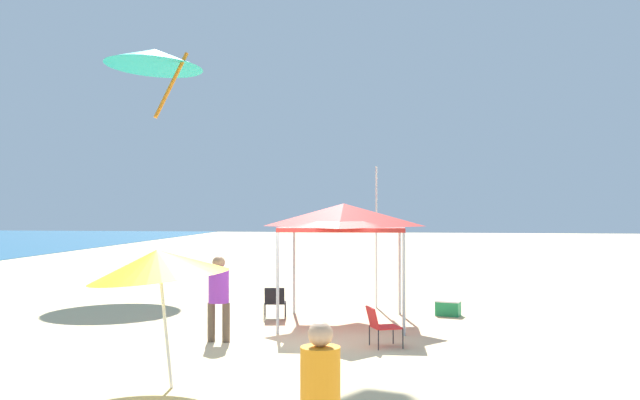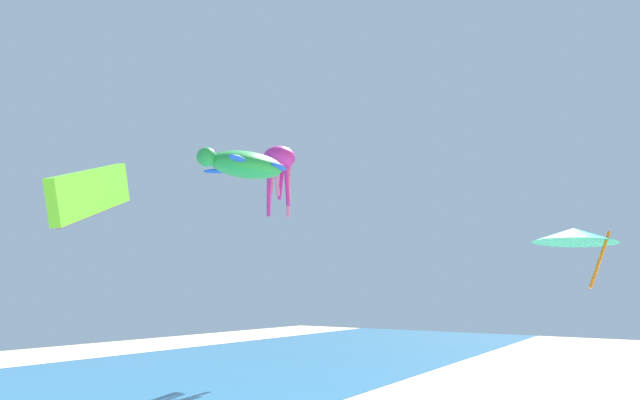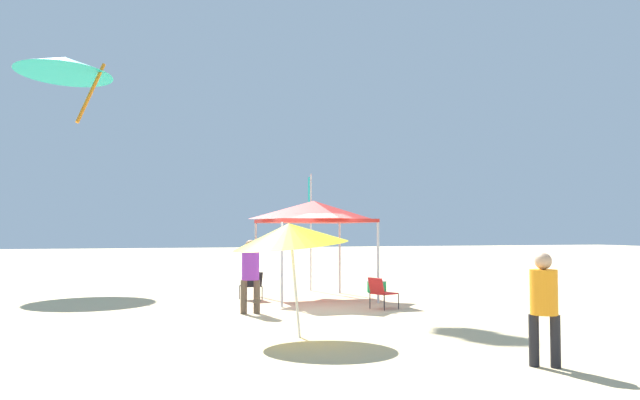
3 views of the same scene
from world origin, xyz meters
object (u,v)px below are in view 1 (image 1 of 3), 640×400
at_px(folding_chair_left_of_tent, 275,300).
at_px(folding_chair_near_cooler, 380,324).
at_px(banner_flag, 376,223).
at_px(kite_delta_teal, 154,58).
at_px(canopy_tent, 344,217).
at_px(beach_umbrella, 158,263).
at_px(person_by_tent, 320,392).
at_px(cooler_box, 448,308).
at_px(person_kite_handler, 219,291).

xyz_separation_m(folding_chair_left_of_tent, folding_chair_near_cooler, (-3.10, -2.77, 0.00)).
relative_size(banner_flag, kite_delta_teal, 0.78).
xyz_separation_m(folding_chair_left_of_tent, banner_flag, (2.36, -2.44, 1.90)).
xyz_separation_m(canopy_tent, kite_delta_teal, (7.44, 7.65, 5.68)).
relative_size(folding_chair_near_cooler, kite_delta_teal, 0.16).
height_order(beach_umbrella, banner_flag, banner_flag).
xyz_separation_m(folding_chair_left_of_tent, kite_delta_teal, (7.10, 5.88, 7.78)).
distance_m(canopy_tent, person_by_tent, 10.03).
bearing_deg(beach_umbrella, cooler_box, -32.06).
bearing_deg(folding_chair_near_cooler, beach_umbrella, 114.07).
bearing_deg(person_by_tent, canopy_tent, 128.30).
height_order(folding_chair_near_cooler, cooler_box, folding_chair_near_cooler).
distance_m(beach_umbrella, person_kite_handler, 3.80).
bearing_deg(person_by_tent, cooler_box, 114.85).
bearing_deg(person_by_tent, folding_chair_left_of_tent, 137.83).
distance_m(folding_chair_left_of_tent, person_kite_handler, 3.11).
relative_size(canopy_tent, cooler_box, 4.51).
relative_size(canopy_tent, kite_delta_teal, 0.63).
xyz_separation_m(beach_umbrella, cooler_box, (7.81, -4.89, -1.75)).
bearing_deg(kite_delta_teal, beach_umbrella, 156.95).
relative_size(cooler_box, person_by_tent, 0.42).
bearing_deg(canopy_tent, person_by_tent, -175.92).
xyz_separation_m(banner_flag, person_kite_handler, (-5.35, 3.05, -1.32)).
relative_size(beach_umbrella, folding_chair_near_cooler, 2.81).
height_order(folding_chair_left_of_tent, cooler_box, folding_chair_left_of_tent).
bearing_deg(beach_umbrella, banner_flag, -18.25).
bearing_deg(cooler_box, person_by_tent, 170.62).
bearing_deg(kite_delta_teal, person_by_tent, 161.52).
bearing_deg(beach_umbrella, folding_chair_near_cooler, -42.81).
height_order(canopy_tent, beach_umbrella, canopy_tent).
bearing_deg(cooler_box, banner_flag, 57.30).
bearing_deg(beach_umbrella, person_by_tent, -139.60).
relative_size(folding_chair_left_of_tent, folding_chair_near_cooler, 1.00).
xyz_separation_m(folding_chair_near_cooler, banner_flag, (5.46, 0.34, 1.90)).
bearing_deg(folding_chair_left_of_tent, beach_umbrella, 76.92).
distance_m(folding_chair_left_of_tent, folding_chair_near_cooler, 4.16).
relative_size(folding_chair_near_cooler, person_kite_handler, 0.46).
distance_m(canopy_tent, cooler_box, 3.80).
distance_m(cooler_box, person_by_tent, 11.53).
xyz_separation_m(person_by_tent, kite_delta_teal, (17.32, 8.35, 7.26)).
height_order(beach_umbrella, person_by_tent, beach_umbrella).
height_order(canopy_tent, person_kite_handler, canopy_tent).
bearing_deg(canopy_tent, folding_chair_left_of_tent, 78.90).
bearing_deg(canopy_tent, banner_flag, -13.87).
xyz_separation_m(folding_chair_left_of_tent, person_kite_handler, (-2.99, 0.61, 0.58)).
height_order(folding_chair_near_cooler, banner_flag, banner_flag).
bearing_deg(person_kite_handler, cooler_box, 41.19).
xyz_separation_m(person_by_tent, person_kite_handler, (7.23, 3.08, 0.06)).
xyz_separation_m(banner_flag, person_by_tent, (-12.58, -0.04, -1.38)).
xyz_separation_m(beach_umbrella, folding_chair_near_cooler, (3.58, -3.32, -1.47)).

